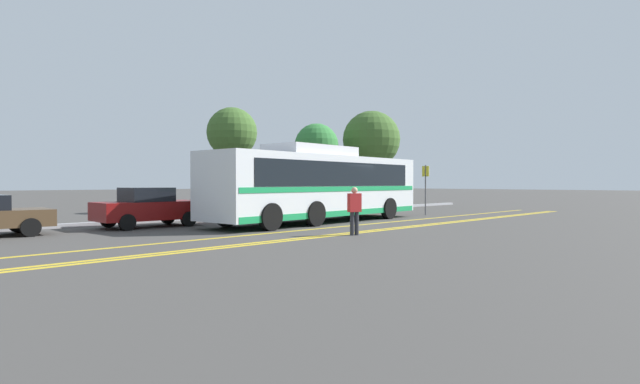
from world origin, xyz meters
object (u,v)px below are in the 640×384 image
object	(u,v)px
pedestrian_0	(354,208)
tree_2	(232,133)
transit_bus	(320,184)
parked_car_1	(148,207)
parked_car_3	(351,201)
parked_car_2	(268,203)
bus_stop_sign	(426,184)
tree_1	(371,140)
tree_0	(317,146)

from	to	relation	value
pedestrian_0	tree_2	world-z (taller)	tree_2
transit_bus	parked_car_1	size ratio (longest dim) A/B	3.02
parked_car_3	pedestrian_0	world-z (taller)	pedestrian_0
transit_bus	tree_2	xyz separation A→B (m)	(1.87, 9.20, 3.01)
parked_car_2	parked_car_3	size ratio (longest dim) A/B	1.04
parked_car_2	tree_2	distance (m)	7.48
parked_car_2	bus_stop_sign	size ratio (longest dim) A/B	1.58
parked_car_2	pedestrian_0	xyz separation A→B (m)	(-2.74, -7.87, 0.15)
parked_car_3	tree_1	world-z (taller)	tree_1
parked_car_1	tree_1	world-z (taller)	tree_1
transit_bus	bus_stop_sign	xyz separation A→B (m)	(7.45, -0.57, 0.02)
transit_bus	pedestrian_0	xyz separation A→B (m)	(-3.05, -4.65, -0.77)
parked_car_1	bus_stop_sign	world-z (taller)	bus_stop_sign
pedestrian_0	tree_1	bearing A→B (deg)	-121.20
tree_2	tree_1	bearing A→B (deg)	-4.06
tree_1	tree_2	distance (m)	12.05
parked_car_2	parked_car_3	bearing A→B (deg)	85.19
pedestrian_0	parked_car_3	bearing A→B (deg)	-116.89
tree_0	bus_stop_sign	bearing A→B (deg)	-101.32
transit_bus	parked_car_1	distance (m)	7.15
transit_bus	tree_1	bearing A→B (deg)	116.82
parked_car_1	tree_1	bearing A→B (deg)	105.72
transit_bus	parked_car_3	xyz separation A→B (m)	(5.55, 3.04, -0.97)
transit_bus	tree_1	xyz separation A→B (m)	(13.88, 8.35, 3.29)
pedestrian_0	transit_bus	bearing A→B (deg)	-101.98
transit_bus	pedestrian_0	world-z (taller)	transit_bus
parked_car_2	pedestrian_0	size ratio (longest dim) A/B	2.66
transit_bus	pedestrian_0	size ratio (longest dim) A/B	7.60
parked_car_3	tree_0	size ratio (longest dim) A/B	0.68
transit_bus	tree_0	bearing A→B (deg)	131.64
bus_stop_sign	tree_0	bearing A→B (deg)	164.49
tree_2	tree_0	bearing A→B (deg)	4.58
parked_car_2	tree_1	world-z (taller)	tree_1
pedestrian_0	tree_1	size ratio (longest dim) A/B	0.22
bus_stop_sign	tree_1	bearing A→B (deg)	140.00
pedestrian_0	tree_0	bearing A→B (deg)	-109.72
parked_car_1	pedestrian_0	bearing A→B (deg)	24.76
parked_car_3	bus_stop_sign	xyz separation A→B (m)	(1.91, -3.61, 0.98)
parked_car_3	tree_2	distance (m)	8.20
pedestrian_0	tree_1	xyz separation A→B (m)	(16.93, 12.99, 4.06)
parked_car_2	parked_car_3	distance (m)	5.86
parked_car_2	pedestrian_0	world-z (taller)	pedestrian_0
tree_0	transit_bus	bearing A→B (deg)	-134.16
tree_2	transit_bus	bearing A→B (deg)	-101.47
pedestrian_0	bus_stop_sign	xyz separation A→B (m)	(10.50, 4.07, 0.78)
tree_2	parked_car_2	bearing A→B (deg)	-110.01
tree_0	tree_2	world-z (taller)	tree_2
transit_bus	tree_0	distance (m)	13.94
parked_car_3	tree_1	distance (m)	10.76
parked_car_2	tree_0	bearing A→B (deg)	120.75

